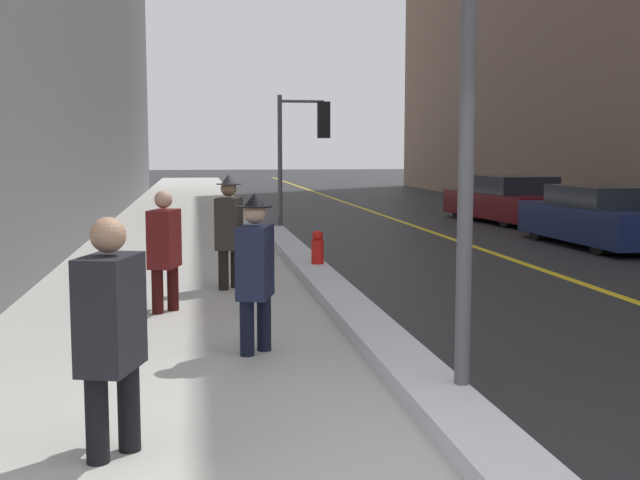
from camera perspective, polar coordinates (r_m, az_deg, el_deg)
sidewalk_slab at (r=19.21m, az=-9.81°, el=0.42°), size 4.00×80.00×0.01m
road_centre_stripe at (r=20.02m, az=7.62°, el=0.68°), size 0.16×80.00×0.00m
snow_bank_curb at (r=11.22m, az=0.61°, el=-3.31°), size 0.52×16.58×0.16m
traffic_light_near at (r=20.07m, az=-0.85°, el=7.59°), size 1.31×0.32×3.33m
pedestrian_nearside at (r=5.27m, az=-14.60°, el=-5.95°), size 0.43×0.74×1.56m
pedestrian_in_fedora at (r=7.71m, az=-4.64°, el=-1.92°), size 0.41×0.54×1.57m
pedestrian_with_shoulder_bag at (r=9.87m, az=-10.98°, el=-0.39°), size 0.41×0.72×1.49m
pedestrian_in_glasses at (r=11.39m, az=-6.48°, el=0.92°), size 0.43×0.57×1.63m
parked_car_navy at (r=17.51m, az=19.39°, el=1.53°), size 1.83×4.33×1.25m
parked_car_maroon at (r=22.73m, az=13.23°, el=2.77°), size 2.27×4.84×1.28m
fire_hydrant at (r=12.85m, az=-0.17°, el=-0.88°), size 0.20×0.20×0.70m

